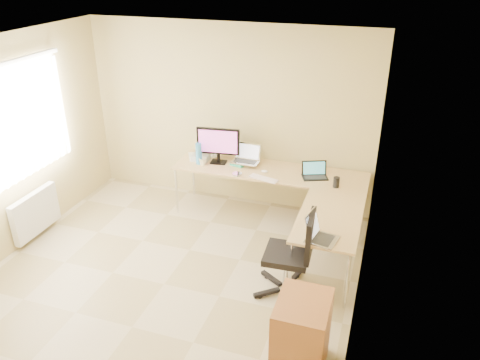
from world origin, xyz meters
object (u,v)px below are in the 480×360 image
(laptop_center, at_px, (246,154))
(desk_return, at_px, (327,244))
(mug, at_px, (203,161))
(keyboard, at_px, (264,179))
(water_bottle, at_px, (199,154))
(cabinet, at_px, (301,337))
(laptop_black, at_px, (315,171))
(office_chair, at_px, (287,254))
(laptop_return, at_px, (323,230))
(desk_fan, at_px, (213,147))
(monitor, at_px, (218,146))
(desk_main, at_px, (269,194))

(laptop_center, bearing_deg, desk_return, -36.44)
(laptop_center, bearing_deg, mug, -160.06)
(keyboard, distance_m, water_bottle, 1.03)
(laptop_center, xyz_separation_m, cabinet, (1.35, -2.59, -0.53))
(laptop_black, bearing_deg, desk_return, -92.56)
(keyboard, xyz_separation_m, office_chair, (0.61, -1.24, -0.24))
(desk_return, xyz_separation_m, laptop_return, (-0.01, -0.50, 0.48))
(keyboard, height_order, office_chair, office_chair)
(desk_return, distance_m, office_chair, 0.66)
(mug, height_order, water_bottle, water_bottle)
(office_chair, bearing_deg, laptop_center, 118.11)
(desk_fan, height_order, laptop_return, desk_fan)
(water_bottle, xyz_separation_m, laptop_return, (1.96, -1.40, -0.03))
(laptop_center, bearing_deg, office_chair, -56.52)
(laptop_center, relative_size, laptop_black, 1.14)
(keyboard, bearing_deg, laptop_center, 149.84)
(laptop_center, height_order, desk_fan, desk_fan)
(desk_return, height_order, office_chair, office_chair)
(mug, bearing_deg, office_chair, -42.48)
(monitor, xyz_separation_m, cabinet, (1.73, -2.55, -0.63))
(mug, relative_size, cabinet, 0.14)
(monitor, height_order, office_chair, monitor)
(desk_return, relative_size, desk_fan, 4.25)
(keyboard, relative_size, mug, 3.51)
(keyboard, xyz_separation_m, laptop_return, (0.97, -1.21, 0.11))
(desk_fan, bearing_deg, laptop_black, -32.50)
(laptop_black, xyz_separation_m, water_bottle, (-1.63, -0.06, 0.05))
(desk_main, xyz_separation_m, mug, (-0.93, -0.12, 0.42))
(monitor, bearing_deg, keyboard, -30.23)
(laptop_center, distance_m, mug, 0.61)
(desk_main, bearing_deg, cabinet, -68.76)
(monitor, height_order, mug, monitor)
(desk_main, distance_m, water_bottle, 1.13)
(laptop_center, xyz_separation_m, office_chair, (0.98, -1.60, -0.39))
(laptop_black, xyz_separation_m, keyboard, (-0.63, -0.26, -0.09))
(keyboard, height_order, water_bottle, water_bottle)
(laptop_return, bearing_deg, water_bottle, 64.94)
(desk_fan, distance_m, office_chair, 2.33)
(laptop_black, bearing_deg, desk_main, 154.02)
(keyboard, distance_m, office_chair, 1.40)
(desk_main, relative_size, water_bottle, 8.77)
(desk_main, relative_size, keyboard, 6.78)
(office_chair, bearing_deg, desk_fan, 127.71)
(desk_fan, bearing_deg, monitor, -74.15)
(laptop_center, relative_size, laptop_return, 1.05)
(keyboard, height_order, laptop_return, laptop_return)
(desk_return, distance_m, cabinet, 1.53)
(monitor, bearing_deg, mug, -148.94)
(office_chair, bearing_deg, laptop_black, 85.97)
(desk_return, distance_m, mug, 2.14)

